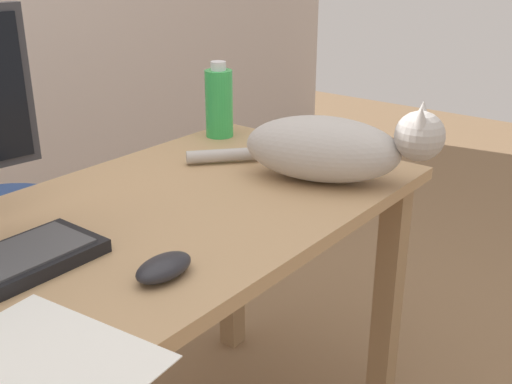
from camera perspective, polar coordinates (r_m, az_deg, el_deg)
desk at (r=1.32m, az=-10.19°, el=-7.18°), size 1.31×0.67×0.74m
cat at (r=1.43m, az=6.97°, el=4.08°), size 0.29×0.58×0.20m
computer_mouse at (r=1.04m, az=-8.41°, el=-6.82°), size 0.11×0.06×0.04m
paper_sheet at (r=0.90m, az=-18.75°, el=-14.41°), size 0.24×0.32×0.00m
water_bottle at (r=1.77m, az=-3.39°, el=8.18°), size 0.08×0.08×0.21m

